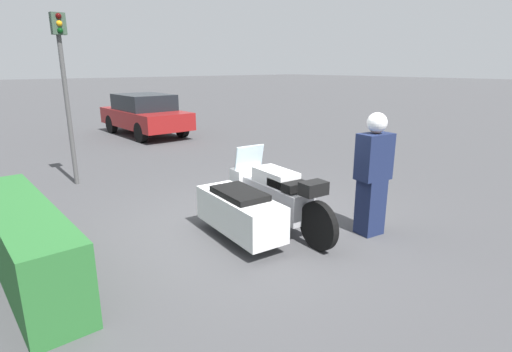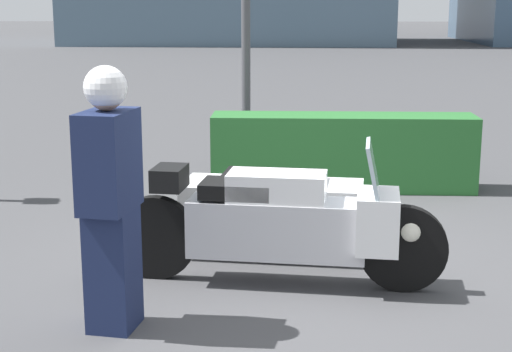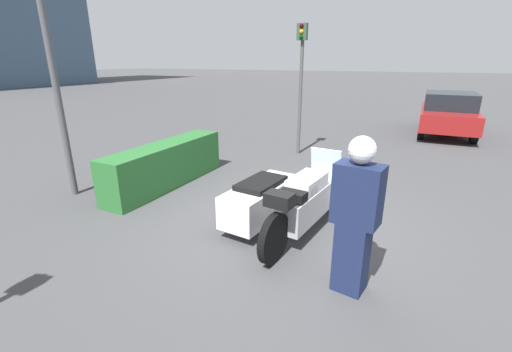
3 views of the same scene
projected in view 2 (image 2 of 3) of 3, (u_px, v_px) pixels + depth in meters
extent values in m
plane|color=#424244|center=(302.00, 268.00, 6.63)|extent=(160.00, 160.00, 0.00)
cylinder|color=black|center=(403.00, 248.00, 6.05)|extent=(0.69, 0.17, 0.68)
cylinder|color=black|center=(156.00, 237.00, 6.34)|extent=(0.69, 0.17, 0.68)
cylinder|color=black|center=(265.00, 226.00, 6.93)|extent=(0.54, 0.16, 0.53)
cube|color=#B7B7BC|center=(277.00, 228.00, 6.17)|extent=(1.42, 0.54, 0.45)
cube|color=white|center=(277.00, 188.00, 6.09)|extent=(0.79, 0.46, 0.24)
cube|color=black|center=(237.00, 189.00, 6.14)|extent=(0.59, 0.43, 0.12)
cube|color=white|center=(378.00, 221.00, 6.03)|extent=(0.37, 0.57, 0.44)
cube|color=silver|center=(373.00, 168.00, 5.95)|extent=(0.17, 0.52, 0.40)
sphere|color=white|center=(411.00, 231.00, 6.01)|extent=(0.18, 0.18, 0.18)
cube|color=white|center=(273.00, 210.00, 6.89)|extent=(1.62, 0.75, 0.50)
sphere|color=white|center=(349.00, 210.00, 6.79)|extent=(0.48, 0.47, 0.47)
cube|color=black|center=(273.00, 178.00, 6.83)|extent=(0.91, 0.59, 0.09)
cube|color=black|center=(170.00, 178.00, 6.21)|extent=(0.28, 0.38, 0.18)
cube|color=#192347|center=(113.00, 269.00, 5.35)|extent=(0.35, 0.39, 0.84)
cube|color=#192347|center=(109.00, 161.00, 5.18)|extent=(0.37, 0.53, 0.67)
sphere|color=tan|center=(106.00, 93.00, 5.08)|extent=(0.23, 0.23, 0.23)
sphere|color=white|center=(105.00, 87.00, 5.07)|extent=(0.29, 0.29, 0.29)
cube|color=#28662D|center=(343.00, 152.00, 9.35)|extent=(3.11, 0.62, 0.89)
cylinder|color=#4C4C51|center=(246.00, 18.00, 10.34)|extent=(0.12, 0.12, 3.97)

